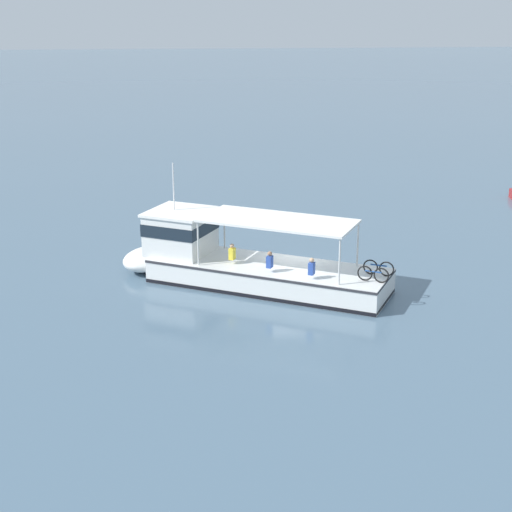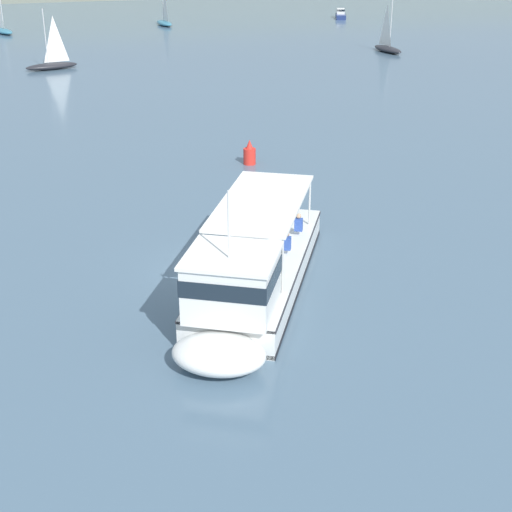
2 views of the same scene
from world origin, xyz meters
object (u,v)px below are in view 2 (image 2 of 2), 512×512
at_px(sailboat_mid_channel, 3,29).
at_px(channel_buoy, 250,154).
at_px(sailboat_near_starboard, 388,47).
at_px(sailboat_far_right, 164,21).
at_px(ferry_main, 250,277).
at_px(motorboat_far_left, 341,14).
at_px(sailboat_off_bow, 52,63).

distance_m(sailboat_mid_channel, channel_buoy, 61.37).
bearing_deg(sailboat_near_starboard, sailboat_far_right, 122.45).
bearing_deg(channel_buoy, sailboat_near_starboard, 52.89).
bearing_deg(ferry_main, channel_buoy, 72.97).
bearing_deg(sailboat_near_starboard, motorboat_far_left, 76.18).
bearing_deg(motorboat_far_left, sailboat_far_right, -179.29).
relative_size(sailboat_near_starboard, channel_buoy, 3.86).
relative_size(sailboat_mid_channel, sailboat_near_starboard, 1.00).
distance_m(sailboat_far_right, channel_buoy, 62.11).
bearing_deg(ferry_main, sailboat_near_starboard, 58.65).
bearing_deg(sailboat_near_starboard, sailboat_mid_channel, 145.03).
bearing_deg(sailboat_off_bow, channel_buoy, -75.66).
height_order(ferry_main, sailboat_far_right, sailboat_far_right).
relative_size(ferry_main, motorboat_far_left, 3.29).
height_order(sailboat_off_bow, channel_buoy, sailboat_off_bow).
bearing_deg(sailboat_off_bow, sailboat_far_right, 60.07).
bearing_deg(sailboat_near_starboard, sailboat_off_bow, 179.52).
xyz_separation_m(sailboat_near_starboard, channel_buoy, (-25.34, -33.49, 0.03)).
distance_m(sailboat_mid_channel, sailboat_far_right, 20.14).
height_order(sailboat_mid_channel, sailboat_near_starboard, same).
distance_m(sailboat_off_bow, sailboat_far_right, 32.18).
xyz_separation_m(sailboat_far_right, channel_buoy, (-7.42, -61.67, 0.03)).
bearing_deg(sailboat_off_bow, sailboat_near_starboard, -0.48).
distance_m(sailboat_near_starboard, channel_buoy, 41.99).
xyz_separation_m(sailboat_mid_channel, sailboat_off_bow, (4.02, -26.28, 0.00)).
bearing_deg(sailboat_mid_channel, sailboat_off_bow, -81.31).
relative_size(sailboat_near_starboard, sailboat_off_bow, 1.00).
relative_size(ferry_main, sailboat_near_starboard, 2.33).
bearing_deg(sailboat_off_bow, sailboat_mid_channel, 98.69).
distance_m(ferry_main, sailboat_near_starboard, 58.30).
distance_m(motorboat_far_left, sailboat_far_right, 24.92).
relative_size(sailboat_off_bow, channel_buoy, 3.86).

